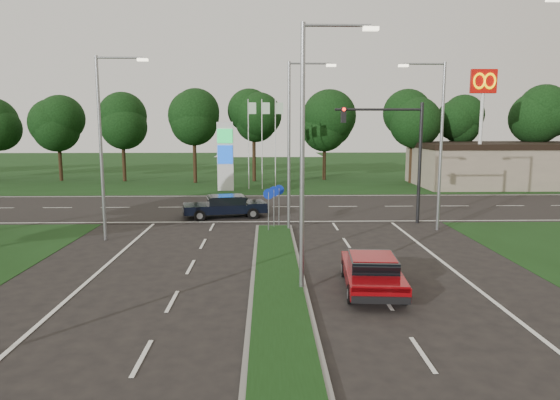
{
  "coord_description": "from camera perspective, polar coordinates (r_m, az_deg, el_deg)",
  "views": [
    {
      "loc": [
        -0.4,
        -10.7,
        5.7
      ],
      "look_at": [
        0.23,
        12.67,
        2.2
      ],
      "focal_mm": 32.0,
      "sensor_mm": 36.0,
      "label": 1
    }
  ],
  "objects": [
    {
      "name": "ground",
      "position": [
        12.13,
        0.54,
        -19.53
      ],
      "size": [
        160.0,
        160.0,
        0.0
      ],
      "primitive_type": "plane",
      "color": "black",
      "rests_on": "ground"
    },
    {
      "name": "mcdonalds_sign",
      "position": [
        46.52,
        22.16,
        10.72
      ],
      "size": [
        2.2,
        0.47,
        10.4
      ],
      "color": "silver",
      "rests_on": "ground"
    },
    {
      "name": "gas_pylon",
      "position": [
        43.95,
        -5.99,
        5.21
      ],
      "size": [
        5.8,
        1.26,
        8.0
      ],
      "color": "silver",
      "rests_on": "ground"
    },
    {
      "name": "median_kerb",
      "position": [
        15.75,
        0.0,
        -12.48
      ],
      "size": [
        2.0,
        26.0,
        0.12
      ],
      "primitive_type": "cube",
      "color": "slate",
      "rests_on": "ground"
    },
    {
      "name": "streetlight_right_far",
      "position": [
        28.24,
        17.59,
        6.86
      ],
      "size": [
        2.53,
        0.22,
        9.0
      ],
      "rotation": [
        0.0,
        0.0,
        3.14
      ],
      "color": "gray",
      "rests_on": "ground"
    },
    {
      "name": "commercial_building",
      "position": [
        51.92,
        24.07,
        3.69
      ],
      "size": [
        16.0,
        9.0,
        4.0
      ],
      "primitive_type": "cube",
      "color": "gray",
      "rests_on": "ground"
    },
    {
      "name": "cross_road",
      "position": [
        35.16,
        -0.88,
        -0.81
      ],
      "size": [
        160.0,
        12.0,
        0.02
      ],
      "primitive_type": "cube",
      "color": "black",
      "rests_on": "ground"
    },
    {
      "name": "red_sedan",
      "position": [
        17.84,
        10.47,
        -8.01
      ],
      "size": [
        2.23,
        4.67,
        1.24
      ],
      "rotation": [
        0.0,
        0.0,
        -0.09
      ],
      "color": "maroon",
      "rests_on": "ground"
    },
    {
      "name": "verge_far",
      "position": [
        65.94,
        -1.2,
        3.56
      ],
      "size": [
        160.0,
        50.0,
        0.02
      ],
      "primitive_type": "cube",
      "color": "black",
      "rests_on": "ground"
    },
    {
      "name": "traffic_signal",
      "position": [
        29.7,
        13.34,
        6.27
      ],
      "size": [
        5.1,
        0.42,
        7.0
      ],
      "color": "black",
      "rests_on": "ground"
    },
    {
      "name": "streetlight_median_near",
      "position": [
        16.77,
        3.26,
        6.38
      ],
      "size": [
        2.53,
        0.22,
        9.0
      ],
      "color": "gray",
      "rests_on": "ground"
    },
    {
      "name": "navy_sedan",
      "position": [
        31.21,
        -6.3,
        -0.67
      ],
      "size": [
        5.36,
        3.02,
        1.39
      ],
      "rotation": [
        0.0,
        0.0,
        1.77
      ],
      "color": "black",
      "rests_on": "ground"
    },
    {
      "name": "treeline_far",
      "position": [
        50.64,
        -1.0,
        9.8
      ],
      "size": [
        6.0,
        6.0,
        9.9
      ],
      "color": "black",
      "rests_on": "ground"
    },
    {
      "name": "streetlight_left_far",
      "position": [
        25.94,
        -19.42,
        6.66
      ],
      "size": [
        2.53,
        0.22,
        9.0
      ],
      "color": "gray",
      "rests_on": "ground"
    },
    {
      "name": "median_signs",
      "position": [
        27.39,
        -0.7,
        0.15
      ],
      "size": [
        1.16,
        1.76,
        2.38
      ],
      "color": "gray",
      "rests_on": "ground"
    },
    {
      "name": "streetlight_median_far",
      "position": [
        26.74,
        1.46,
        7.18
      ],
      "size": [
        2.53,
        0.22,
        9.0
      ],
      "color": "gray",
      "rests_on": "ground"
    }
  ]
}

